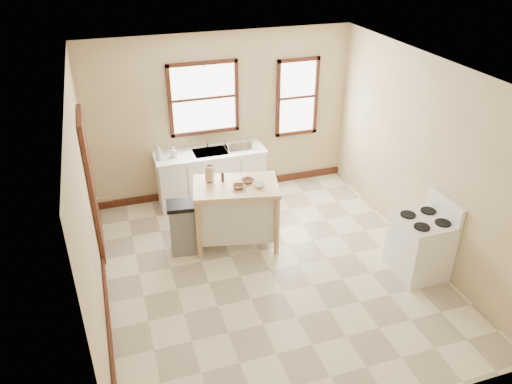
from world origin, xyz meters
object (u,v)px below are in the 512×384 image
soap_bottle_a (159,153)px  bowl_b (248,181)px  soap_bottle_b (174,152)px  kitchen_island (236,214)px  dish_rack (238,145)px  bowl_c (259,185)px  pepper_grinder (223,177)px  trash_bin (183,227)px  gas_stove (421,238)px  knife_block (210,175)px  bowl_a (239,187)px

soap_bottle_a → bowl_b: (1.09, -1.32, -0.02)m
soap_bottle_b → bowl_b: size_ratio=0.99×
soap_bottle_a → kitchen_island: 1.71m
soap_bottle_a → dish_rack: size_ratio=0.55×
bowl_c → bowl_b: bearing=120.5°
dish_rack → bowl_c: size_ratio=2.81×
soap_bottle_a → bowl_c: bearing=-66.7°
pepper_grinder → soap_bottle_b: bearing=112.4°
kitchen_island → trash_bin: kitchen_island is taller
soap_bottle_b → trash_bin: (-0.14, -1.34, -0.61)m
gas_stove → pepper_grinder: bearing=145.3°
knife_block → gas_stove: 3.06m
bowl_c → gas_stove: 2.32m
soap_bottle_b → kitchen_island: bearing=-72.9°
soap_bottle_b → knife_block: size_ratio=0.89×
trash_bin → soap_bottle_a: bearing=101.1°
dish_rack → gas_stove: 3.36m
gas_stove → bowl_c: bearing=145.4°
pepper_grinder → trash_bin: bearing=-169.9°
kitchen_island → knife_block: (-0.32, 0.23, 0.60)m
dish_rack → trash_bin: 1.92m
bowl_c → soap_bottle_b: bearing=121.8°
pepper_grinder → trash_bin: (-0.65, -0.12, -0.67)m
bowl_b → trash_bin: (-0.99, 0.01, -0.61)m
dish_rack → bowl_c: (-0.13, -1.55, 0.04)m
soap_bottle_b → gas_stove: size_ratio=0.16×
bowl_a → trash_bin: size_ratio=0.23×
soap_bottle_b → kitchen_island: (0.65, -1.38, -0.51)m
pepper_grinder → trash_bin: 0.94m
dish_rack → trash_bin: bearing=-118.6°
soap_bottle_b → gas_stove: gas_stove is taller
dish_rack → trash_bin: size_ratio=0.53×
bowl_b → gas_stove: size_ratio=0.16×
soap_bottle_a → bowl_c: (1.20, -1.51, -0.02)m
bowl_b → gas_stove: bearing=-36.8°
bowl_b → bowl_c: 0.22m
soap_bottle_b → knife_block: (0.33, -1.16, 0.09)m
soap_bottle_a → dish_rack: bearing=-13.2°
soap_bottle_b → trash_bin: size_ratio=0.22×
dish_rack → pepper_grinder: (-0.58, -1.24, 0.10)m
bowl_a → trash_bin: bearing=169.8°
soap_bottle_b → gas_stove: 4.03m
bowl_b → bowl_a: bearing=-143.7°
dish_rack → gas_stove: (1.74, -2.85, -0.41)m
pepper_grinder → gas_stove: 2.87m
trash_bin → bowl_a: bearing=-3.5°
dish_rack → knife_block: knife_block is taller
bowl_c → bowl_a: bearing=169.2°
bowl_c → knife_block: bearing=148.2°
bowl_a → gas_stove: 2.59m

